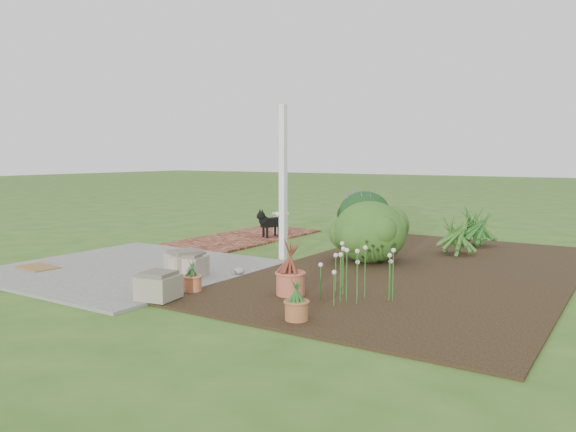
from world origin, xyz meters
The scene contains 19 objects.
ground centered at (0.00, 0.00, 0.00)m, with size 80.00×80.00×0.00m, color #315D1D.
concrete_patio centered at (-1.25, -1.75, 0.02)m, with size 3.50×3.50×0.04m, color slate.
brick_path centered at (-1.70, 1.75, 0.02)m, with size 1.60×3.50×0.04m, color maroon.
garden_bed centered at (2.50, 0.50, 0.01)m, with size 4.00×7.00×0.03m, color black.
veranda_post centered at (0.30, 0.10, 1.25)m, with size 0.10×0.10×2.50m, color white.
stone_trough_near centered at (0.48, -2.82, 0.18)m, with size 0.41×0.41×0.27m, color gray.
stone_trough_mid centered at (-0.06, -1.70, 0.18)m, with size 0.41×0.41×0.28m, color gray.
stone_trough_far centered at (-0.17, -1.68, 0.19)m, with size 0.45×0.45×0.30m, color gray.
coir_doormat centered at (-2.35, -2.51, 0.05)m, with size 0.62×0.40×0.02m, color brown.
black_dog centered at (-1.25, 1.95, 0.36)m, with size 0.32×0.60×0.53m.
cream_ceramic_urn centered at (-1.38, 2.56, 0.25)m, with size 0.32×0.32×0.43m, color beige.
evergreen_shrub centered at (1.53, 0.73, 0.52)m, with size 1.16×1.16×0.98m, color #0E3B0C.
agapanthus_clump_back centered at (2.51, 2.08, 0.44)m, with size 0.91×0.91×0.82m, color #173E0E, non-canonical shape.
agapanthus_clump_front centered at (2.56, 3.17, 0.46)m, with size 0.96×0.96×0.85m, color #113815, non-canonical shape.
pink_flower_patch centered at (2.37, -1.59, 0.34)m, with size 0.96×0.96×0.61m, color #113D0F, non-canonical shape.
terracotta_pot_bronze centered at (1.65, -1.80, 0.17)m, with size 0.34×0.34×0.28m, color #B2563C.
terracotta_pot_small_left centered at (2.26, -2.64, 0.13)m, with size 0.24×0.24×0.20m, color #935931.
terracotta_pot_small_right centered at (0.52, -2.29, 0.13)m, with size 0.23×0.23×0.19m, color #B8643E.
purple_flowering_bush centered at (0.02, 3.77, 0.48)m, with size 1.12×1.12×0.95m, color black.
Camera 1 is at (5.20, -7.38, 1.70)m, focal length 35.00 mm.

